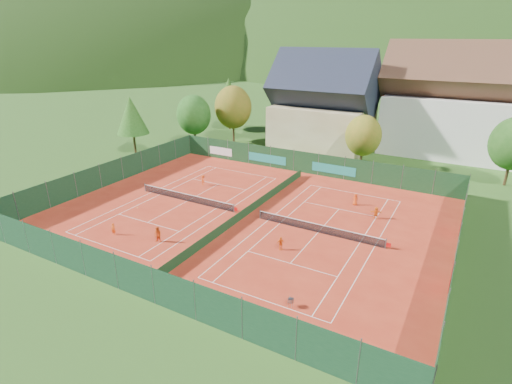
% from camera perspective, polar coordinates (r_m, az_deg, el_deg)
% --- Properties ---
extents(ground, '(600.00, 600.00, 0.00)m').
position_cam_1_polar(ground, '(42.38, -1.32, -3.41)').
color(ground, '#285119').
rests_on(ground, ground).
extents(clay_pad, '(40.00, 32.00, 0.01)m').
position_cam_1_polar(clay_pad, '(42.37, -1.32, -3.38)').
color(clay_pad, '#B22E1A').
rests_on(clay_pad, ground).
extents(court_markings_left, '(11.03, 23.83, 0.00)m').
position_cam_1_polar(court_markings_left, '(46.61, -9.83, -1.29)').
color(court_markings_left, white).
rests_on(court_markings_left, ground).
extents(court_markings_right, '(11.03, 23.83, 0.00)m').
position_cam_1_polar(court_markings_right, '(39.32, 8.83, -5.74)').
color(court_markings_right, white).
rests_on(court_markings_right, ground).
extents(tennis_net_left, '(13.30, 0.10, 1.02)m').
position_cam_1_polar(tennis_net_left, '(46.33, -9.72, -0.77)').
color(tennis_net_left, '#59595B').
rests_on(tennis_net_left, ground).
extents(tennis_net_right, '(13.30, 0.10, 1.02)m').
position_cam_1_polar(tennis_net_right, '(39.05, 9.08, -5.14)').
color(tennis_net_right, '#59595B').
rests_on(tennis_net_right, ground).
extents(court_divider, '(0.03, 28.80, 1.00)m').
position_cam_1_polar(court_divider, '(42.17, -1.33, -2.77)').
color(court_divider, '#153A1C').
rests_on(court_divider, ground).
extents(fence_north, '(40.00, 0.10, 3.00)m').
position_cam_1_polar(fence_north, '(55.46, 6.68, 4.23)').
color(fence_north, '#14371A').
rests_on(fence_north, ground).
extents(fence_south, '(40.00, 0.04, 3.00)m').
position_cam_1_polar(fence_south, '(30.71, -16.99, -11.75)').
color(fence_south, '#143720').
rests_on(fence_south, ground).
extents(fence_west, '(0.04, 32.00, 3.00)m').
position_cam_1_polar(fence_west, '(54.11, -19.94, 2.64)').
color(fence_west, '#153C20').
rests_on(fence_west, ground).
extents(fence_east, '(0.09, 32.00, 3.00)m').
position_cam_1_polar(fence_east, '(36.94, 26.77, -7.32)').
color(fence_east, '#133519').
rests_on(fence_east, ground).
extents(chalet, '(16.20, 12.00, 16.00)m').
position_cam_1_polar(chalet, '(67.90, 9.57, 11.77)').
color(chalet, beige).
rests_on(chalet, ground).
extents(hotel_block_a, '(21.60, 11.00, 17.25)m').
position_cam_1_polar(hotel_block_a, '(69.92, 26.42, 10.77)').
color(hotel_block_a, silver).
rests_on(hotel_block_a, ground).
extents(tree_west_front, '(5.72, 5.72, 8.69)m').
position_cam_1_polar(tree_west_front, '(68.55, -8.90, 10.85)').
color(tree_west_front, '#462C19').
rests_on(tree_west_front, ground).
extents(tree_west_mid, '(6.44, 6.44, 9.78)m').
position_cam_1_polar(tree_west_mid, '(70.98, -3.29, 11.99)').
color(tree_west_mid, '#49311A').
rests_on(tree_west_mid, ground).
extents(tree_west_back, '(5.60, 5.60, 10.00)m').
position_cam_1_polar(tree_west_back, '(80.73, -3.89, 13.63)').
color(tree_west_back, '#442618').
rests_on(tree_west_back, ground).
extents(tree_center, '(5.01, 5.01, 7.60)m').
position_cam_1_polar(tree_center, '(58.20, 15.08, 7.78)').
color(tree_center, '#483119').
rests_on(tree_center, ground).
extents(tree_west_side, '(5.04, 5.04, 9.00)m').
position_cam_1_polar(tree_west_side, '(66.58, -17.37, 10.41)').
color(tree_west_side, '#4C341B').
rests_on(tree_west_side, ground).
extents(mountain_backdrop, '(820.00, 530.00, 242.00)m').
position_cam_1_polar(mountain_backdrop, '(272.80, 30.59, 6.45)').
color(mountain_backdrop, black).
rests_on(mountain_backdrop, ground).
extents(ball_hopper, '(0.34, 0.34, 0.80)m').
position_cam_1_polar(ball_hopper, '(29.05, 4.99, -15.16)').
color(ball_hopper, slate).
rests_on(ball_hopper, ground).
extents(loose_ball_0, '(0.07, 0.07, 0.07)m').
position_cam_1_polar(loose_ball_0, '(46.10, -16.59, -2.15)').
color(loose_ball_0, '#CCD833').
rests_on(loose_ball_0, ground).
extents(loose_ball_1, '(0.07, 0.07, 0.07)m').
position_cam_1_polar(loose_ball_1, '(29.70, -2.56, -15.41)').
color(loose_ball_1, '#CCD833').
rests_on(loose_ball_1, ground).
extents(player_left_near, '(0.51, 0.41, 1.20)m').
position_cam_1_polar(player_left_near, '(40.55, -19.71, -5.01)').
color(player_left_near, '#FD5B16').
rests_on(player_left_near, ground).
extents(player_left_mid, '(0.78, 0.62, 1.53)m').
position_cam_1_polar(player_left_mid, '(37.89, -13.84, -5.96)').
color(player_left_mid, '#D54512').
rests_on(player_left_mid, ground).
extents(player_left_far, '(1.00, 0.87, 1.35)m').
position_cam_1_polar(player_left_far, '(51.04, -7.57, 1.69)').
color(player_left_far, '#F14B15').
rests_on(player_left_far, ground).
extents(player_right_near, '(0.72, 0.77, 1.28)m').
position_cam_1_polar(player_right_near, '(35.73, 3.54, -7.33)').
color(player_right_near, orange).
rests_on(player_right_near, ground).
extents(player_right_far_a, '(0.67, 0.44, 1.36)m').
position_cam_1_polar(player_right_far_a, '(46.06, 14.00, -1.03)').
color(player_right_far_a, '#E54914').
rests_on(player_right_far_a, ground).
extents(player_right_far_b, '(1.28, 0.77, 1.32)m').
position_cam_1_polar(player_right_far_b, '(43.28, 16.76, -2.85)').
color(player_right_far_b, orange).
rests_on(player_right_far_b, ground).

